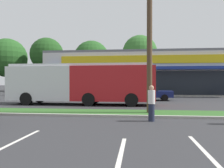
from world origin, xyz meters
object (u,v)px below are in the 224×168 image
object	(u,v)px
utility_pole	(147,18)
pedestrian_near_bench	(151,103)
car_3	(149,93)
car_2	(85,92)
city_bus	(81,83)

from	to	relation	value
utility_pole	pedestrian_near_bench	size ratio (longest dim) A/B	6.04
car_3	car_2	bearing A→B (deg)	175.11
utility_pole	pedestrian_near_bench	bearing A→B (deg)	-86.64
utility_pole	car_2	size ratio (longest dim) A/B	2.15
city_bus	utility_pole	bearing A→B (deg)	135.23
city_bus	pedestrian_near_bench	world-z (taller)	city_bus
city_bus	car_2	xyz separation A→B (m)	(-0.98, 5.42, -1.01)
city_bus	car_3	world-z (taller)	city_bus
car_2	city_bus	bearing A→B (deg)	100.25
city_bus	car_3	xyz separation A→B (m)	(5.67, 4.85, -1.05)
car_3	pedestrian_near_bench	bearing A→B (deg)	-92.37
city_bus	car_3	size ratio (longest dim) A/B	2.69
city_bus	pedestrian_near_bench	bearing A→B (deg)	126.28
utility_pole	car_2	world-z (taller)	utility_pole
pedestrian_near_bench	city_bus	bearing A→B (deg)	-117.07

